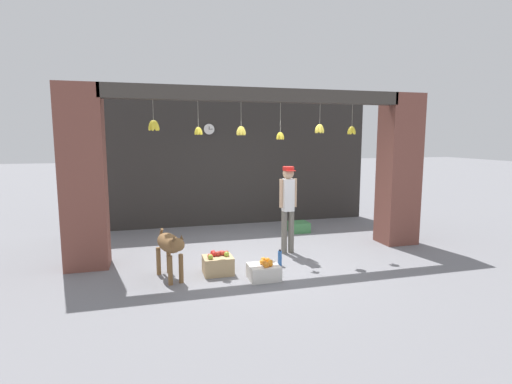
# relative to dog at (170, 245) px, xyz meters

# --- Properties ---
(ground_plane) EXTENTS (60.00, 60.00, 0.00)m
(ground_plane) POSITION_rel_dog_xyz_m (1.69, 0.70, -0.54)
(ground_plane) COLOR slate
(shop_back_wall) EXTENTS (7.31, 0.12, 3.05)m
(shop_back_wall) POSITION_rel_dog_xyz_m (1.69, 3.69, 0.98)
(shop_back_wall) COLOR #2D2B28
(shop_back_wall) RESTS_ON ground_plane
(shop_pillar_left) EXTENTS (0.70, 0.60, 3.05)m
(shop_pillar_left) POSITION_rel_dog_xyz_m (-1.32, 1.00, 0.98)
(shop_pillar_left) COLOR brown
(shop_pillar_left) RESTS_ON ground_plane
(shop_pillar_right) EXTENTS (0.70, 0.60, 3.05)m
(shop_pillar_right) POSITION_rel_dog_xyz_m (4.69, 1.00, 0.98)
(shop_pillar_right) COLOR brown
(shop_pillar_right) RESTS_ON ground_plane
(storefront_awning) EXTENTS (5.41, 0.29, 0.91)m
(storefront_awning) POSITION_rel_dog_xyz_m (1.67, 0.82, 2.35)
(storefront_awning) COLOR #3D3833
(dog) EXTENTS (0.47, 1.01, 0.78)m
(dog) POSITION_rel_dog_xyz_m (0.00, 0.00, 0.00)
(dog) COLOR brown
(dog) RESTS_ON ground_plane
(shopkeeper) EXTENTS (0.34, 0.27, 1.65)m
(shopkeeper) POSITION_rel_dog_xyz_m (2.24, 0.88, 0.43)
(shopkeeper) COLOR #6B665B
(shopkeeper) RESTS_ON ground_plane
(fruit_crate_oranges) EXTENTS (0.47, 0.42, 0.30)m
(fruit_crate_oranges) POSITION_rel_dog_xyz_m (1.40, -0.37, -0.41)
(fruit_crate_oranges) COLOR silver
(fruit_crate_oranges) RESTS_ON ground_plane
(fruit_crate_apples) EXTENTS (0.47, 0.40, 0.36)m
(fruit_crate_apples) POSITION_rel_dog_xyz_m (0.75, 0.06, -0.38)
(fruit_crate_apples) COLOR tan
(fruit_crate_apples) RESTS_ON ground_plane
(produce_box_green) EXTENTS (0.43, 0.43, 0.23)m
(produce_box_green) POSITION_rel_dog_xyz_m (3.07, 2.41, -0.43)
(produce_box_green) COLOR #42844C
(produce_box_green) RESTS_ON ground_plane
(water_bottle) EXTENTS (0.07, 0.07, 0.28)m
(water_bottle) POSITION_rel_dog_xyz_m (1.85, 0.19, -0.41)
(water_bottle) COLOR #2D60AD
(water_bottle) RESTS_ON ground_plane
(wall_clock) EXTENTS (0.27, 0.03, 0.27)m
(wall_clock) POSITION_rel_dog_xyz_m (1.19, 3.61, 1.84)
(wall_clock) COLOR black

